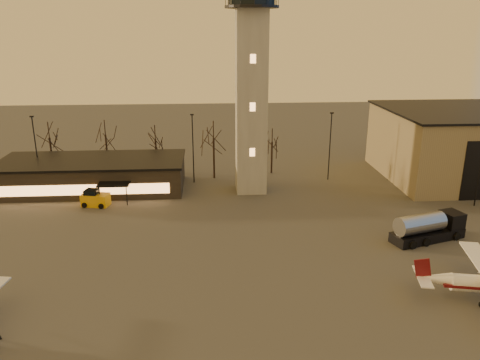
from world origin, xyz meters
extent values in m
plane|color=#3C3A37|center=(0.00, 0.00, 0.00)|extent=(220.00, 220.00, 0.00)
cube|color=gray|center=(0.00, 30.00, 12.00)|extent=(4.00, 4.00, 24.00)
cylinder|color=black|center=(0.00, 30.00, 24.15)|extent=(6.80, 6.80, 0.30)
cube|color=black|center=(-22.00, 32.00, 2.00)|extent=(25.00, 10.00, 4.00)
cube|color=black|center=(-22.00, 32.00, 4.15)|extent=(25.40, 10.40, 0.30)
cube|color=#FFAB59|center=(-22.00, 26.98, 1.60)|extent=(22.00, 0.08, 1.40)
cube|color=black|center=(-18.00, 26.00, 2.60)|extent=(4.00, 2.00, 0.20)
cylinder|color=black|center=(-30.00, 34.00, 5.00)|extent=(0.16, 0.16, 10.00)
cube|color=black|center=(-30.00, 34.00, 10.05)|extent=(0.50, 0.25, 0.18)
cylinder|color=black|center=(-8.00, 34.00, 5.00)|extent=(0.16, 0.16, 10.00)
cube|color=black|center=(-8.00, 34.00, 10.05)|extent=(0.50, 0.25, 0.18)
cylinder|color=black|center=(12.00, 34.00, 5.00)|extent=(0.16, 0.16, 10.00)
cube|color=black|center=(12.00, 34.00, 10.05)|extent=(0.50, 0.25, 0.18)
cylinder|color=black|center=(28.00, 22.00, 5.00)|extent=(0.16, 0.16, 10.00)
cylinder|color=black|center=(-30.00, 40.00, 2.87)|extent=(0.28, 0.28, 5.74)
cylinder|color=black|center=(-14.00, 40.00, 2.62)|extent=(0.28, 0.28, 5.25)
cylinder|color=black|center=(-5.00, 36.00, 3.08)|extent=(0.28, 0.28, 6.16)
cylinder|color=black|center=(4.00, 38.00, 2.48)|extent=(0.28, 0.28, 4.97)
cylinder|color=black|center=(-22.00, 42.00, 2.80)|extent=(0.28, 0.28, 5.60)
cone|color=white|center=(13.06, 1.90, 1.57)|extent=(2.90, 1.78, 1.24)
cube|color=#5D0D11|center=(16.57, 1.15, 1.35)|extent=(6.25, 2.75, 0.25)
cube|color=white|center=(12.07, 2.12, 1.69)|extent=(1.77, 3.84, 0.09)
cube|color=#5D0D11|center=(11.96, 2.14, 2.47)|extent=(1.54, 0.42, 1.91)
cube|color=black|center=(17.42, 12.61, 0.54)|extent=(8.60, 4.71, 1.07)
cube|color=black|center=(20.39, 13.54, 1.85)|extent=(2.53, 2.72, 1.75)
cube|color=black|center=(21.04, 13.75, 2.14)|extent=(0.65, 1.79, 0.97)
cylinder|color=#9F9FA3|center=(16.31, 12.26, 2.04)|extent=(5.81, 3.59, 2.04)
cube|color=#E9A80D|center=(-20.27, 25.33, 0.78)|extent=(3.65, 2.46, 1.56)
cube|color=black|center=(-20.71, 25.42, 1.67)|extent=(1.86, 1.86, 0.89)
camera|label=1|loc=(-5.68, -31.65, 21.59)|focal=35.00mm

